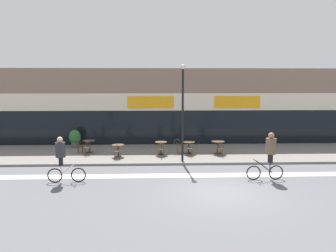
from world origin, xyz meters
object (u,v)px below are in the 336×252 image
at_px(bistro_table_1, 118,148).
at_px(cafe_chair_1_near, 117,150).
at_px(planter_pot, 75,138).
at_px(cyclist_1, 62,156).
at_px(bistro_table_0, 89,144).
at_px(cafe_chair_2_near, 161,148).
at_px(bistro_table_3, 189,145).
at_px(lamp_post, 183,106).
at_px(cafe_chair_0_near, 87,146).
at_px(cyclist_0, 270,152).
at_px(cafe_chair_3_side, 179,145).
at_px(bistro_table_4, 218,145).
at_px(bistro_table_2, 161,145).
at_px(cafe_chair_3_near, 190,147).
at_px(cafe_chair_0_side, 79,145).
at_px(cafe_chair_4_near, 220,147).

xyz_separation_m(bistro_table_1, cafe_chair_1_near, (0.00, -0.63, 0.01)).
relative_size(planter_pot, cyclist_1, 0.57).
height_order(bistro_table_0, cafe_chair_2_near, cafe_chair_2_near).
bearing_deg(cafe_chair_2_near, cafe_chair_1_near, 108.68).
xyz_separation_m(bistro_table_3, cafe_chair_1_near, (-4.25, -1.30, -0.01)).
distance_m(lamp_post, cyclist_1, 6.86).
distance_m(cafe_chair_1_near, cafe_chair_2_near, 2.57).
xyz_separation_m(cafe_chair_0_near, cafe_chair_1_near, (1.94, -1.12, 0.00)).
xyz_separation_m(cafe_chair_0_near, cyclist_0, (9.38, -5.06, 0.68)).
distance_m(cafe_chair_3_side, cyclist_1, 7.73).
bearing_deg(bistro_table_4, bistro_table_2, -178.40).
distance_m(cafe_chair_3_near, cafe_chair_3_side, 0.87).
distance_m(cafe_chair_0_side, cyclist_1, 5.83).
distance_m(cafe_chair_2_near, cafe_chair_3_side, 1.37).
relative_size(bistro_table_0, bistro_table_4, 0.97).
height_order(bistro_table_3, cafe_chair_0_near, cafe_chair_0_near).
bearing_deg(bistro_table_4, cyclist_1, -146.87).
height_order(bistro_table_2, cafe_chair_4_near, cafe_chair_4_near).
relative_size(bistro_table_2, cafe_chair_0_near, 0.86).
height_order(planter_pot, cyclist_0, cyclist_0).
xyz_separation_m(cafe_chair_3_near, cafe_chair_4_near, (1.81, -0.10, 0.00)).
bearing_deg(cafe_chair_3_side, cafe_chair_4_near, -24.16).
height_order(cafe_chair_3_near, cafe_chair_3_side, same).
distance_m(bistro_table_2, bistro_table_4, 3.51).
bearing_deg(bistro_table_1, planter_pot, 139.04).
distance_m(bistro_table_0, bistro_table_1, 2.24).
relative_size(cafe_chair_0_side, cafe_chair_3_side, 1.00).
bearing_deg(cafe_chair_0_near, cyclist_0, -119.81).
bearing_deg(bistro_table_3, cafe_chair_1_near, -163.05).
xyz_separation_m(cafe_chair_3_side, planter_pot, (-6.84, 2.13, 0.13)).
relative_size(cafe_chair_0_near, cyclist_1, 0.43).
height_order(cafe_chair_1_near, cyclist_0, cyclist_0).
bearing_deg(bistro_table_3, cafe_chair_2_near, -154.46).
height_order(bistro_table_4, planter_pot, planter_pot).
bearing_deg(bistro_table_3, cyclist_0, -58.61).
bearing_deg(bistro_table_1, bistro_table_3, 8.95).
distance_m(bistro_table_2, cafe_chair_0_near, 4.47).
distance_m(bistro_table_1, cafe_chair_2_near, 2.54).
xyz_separation_m(cafe_chair_2_near, lamp_post, (1.18, -1.15, 2.55)).
height_order(bistro_table_3, cafe_chair_2_near, cafe_chair_2_near).
distance_m(bistro_table_4, cafe_chair_0_side, 8.63).
distance_m(bistro_table_3, planter_pot, 7.76).
height_order(bistro_table_1, planter_pot, planter_pot).
bearing_deg(cafe_chair_0_side, cafe_chair_3_side, -9.71).
height_order(bistro_table_4, cyclist_1, cyclist_1).
distance_m(cafe_chair_3_near, planter_pot, 7.95).
height_order(cafe_chair_4_near, cyclist_1, cyclist_1).
bearing_deg(cafe_chair_0_near, lamp_post, -109.18).
xyz_separation_m(cafe_chair_3_side, cyclist_0, (3.82, -5.22, 0.68)).
bearing_deg(bistro_table_3, cafe_chair_0_side, 176.25).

